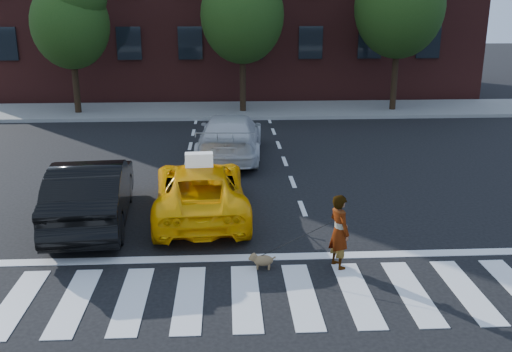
{
  "coord_description": "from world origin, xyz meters",
  "views": [
    {
      "loc": [
        -0.31,
        -9.03,
        5.05
      ],
      "look_at": [
        0.38,
        3.7,
        1.1
      ],
      "focal_mm": 40.0,
      "sensor_mm": 36.0,
      "label": 1
    }
  ],
  "objects_px": {
    "taxi": "(200,190)",
    "woman": "(339,231)",
    "black_sedan": "(91,192)",
    "white_suv": "(230,136)",
    "tree_mid": "(243,4)",
    "tree_left": "(70,14)",
    "dog": "(261,260)"
  },
  "relations": [
    {
      "from": "tree_left",
      "to": "white_suv",
      "type": "bearing_deg",
      "value": -47.97
    },
    {
      "from": "taxi",
      "to": "dog",
      "type": "xyz_separation_m",
      "value": [
        1.29,
        -3.01,
        -0.47
      ]
    },
    {
      "from": "tree_mid",
      "to": "black_sedan",
      "type": "distance_m",
      "value": 14.43
    },
    {
      "from": "tree_mid",
      "to": "woman",
      "type": "distance_m",
      "value": 16.47
    },
    {
      "from": "taxi",
      "to": "tree_left",
      "type": "bearing_deg",
      "value": -68.16
    },
    {
      "from": "black_sedan",
      "to": "white_suv",
      "type": "bearing_deg",
      "value": -125.21
    },
    {
      "from": "white_suv",
      "to": "taxi",
      "type": "bearing_deg",
      "value": 85.79
    },
    {
      "from": "woman",
      "to": "dog",
      "type": "bearing_deg",
      "value": 67.38
    },
    {
      "from": "black_sedan",
      "to": "white_suv",
      "type": "relative_size",
      "value": 0.93
    },
    {
      "from": "black_sedan",
      "to": "white_suv",
      "type": "height_order",
      "value": "black_sedan"
    },
    {
      "from": "tree_left",
      "to": "taxi",
      "type": "bearing_deg",
      "value": -64.96
    },
    {
      "from": "black_sedan",
      "to": "woman",
      "type": "distance_m",
      "value": 5.95
    },
    {
      "from": "tree_left",
      "to": "dog",
      "type": "bearing_deg",
      "value": -65.29
    },
    {
      "from": "white_suv",
      "to": "dog",
      "type": "bearing_deg",
      "value": 97.63
    },
    {
      "from": "tree_left",
      "to": "tree_mid",
      "type": "xyz_separation_m",
      "value": [
        7.5,
        -0.0,
        0.41
      ]
    },
    {
      "from": "tree_mid",
      "to": "taxi",
      "type": "xyz_separation_m",
      "value": [
        -1.48,
        -12.88,
        -4.2
      ]
    },
    {
      "from": "black_sedan",
      "to": "tree_mid",
      "type": "bearing_deg",
      "value": -111.99
    },
    {
      "from": "tree_mid",
      "to": "black_sedan",
      "type": "bearing_deg",
      "value": -106.8
    },
    {
      "from": "black_sedan",
      "to": "dog",
      "type": "xyz_separation_m",
      "value": [
        3.81,
        -2.64,
        -0.58
      ]
    },
    {
      "from": "woman",
      "to": "dog",
      "type": "xyz_separation_m",
      "value": [
        -1.51,
        0.01,
        -0.57
      ]
    },
    {
      "from": "tree_left",
      "to": "white_suv",
      "type": "xyz_separation_m",
      "value": [
        6.8,
        -7.54,
        -3.71
      ]
    },
    {
      "from": "tree_mid",
      "to": "tree_left",
      "type": "bearing_deg",
      "value": 180.0
    },
    {
      "from": "woman",
      "to": "tree_left",
      "type": "bearing_deg",
      "value": 6.67
    },
    {
      "from": "taxi",
      "to": "woman",
      "type": "relative_size",
      "value": 3.11
    },
    {
      "from": "tree_mid",
      "to": "dog",
      "type": "bearing_deg",
      "value": -90.68
    },
    {
      "from": "tree_left",
      "to": "woman",
      "type": "relative_size",
      "value": 4.33
    },
    {
      "from": "tree_mid",
      "to": "dog",
      "type": "distance_m",
      "value": 16.56
    },
    {
      "from": "black_sedan",
      "to": "dog",
      "type": "distance_m",
      "value": 4.67
    },
    {
      "from": "taxi",
      "to": "dog",
      "type": "bearing_deg",
      "value": 110.06
    },
    {
      "from": "taxi",
      "to": "black_sedan",
      "type": "relative_size",
      "value": 1.01
    },
    {
      "from": "tree_left",
      "to": "dog",
      "type": "height_order",
      "value": "tree_left"
    },
    {
      "from": "tree_left",
      "to": "white_suv",
      "type": "distance_m",
      "value": 10.81
    }
  ]
}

